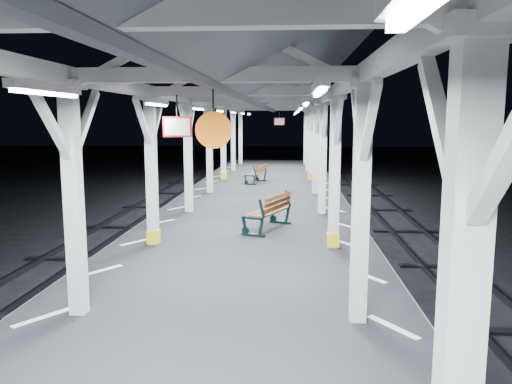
# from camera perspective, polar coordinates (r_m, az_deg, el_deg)

# --- Properties ---
(ground) EXTENTS (120.00, 120.00, 0.00)m
(ground) POSITION_cam_1_polar(r_m,az_deg,el_deg) (9.58, -2.73, -15.01)
(ground) COLOR black
(ground) RESTS_ON ground
(platform) EXTENTS (6.00, 50.00, 1.00)m
(platform) POSITION_cam_1_polar(r_m,az_deg,el_deg) (9.39, -2.75, -12.21)
(platform) COLOR black
(platform) RESTS_ON ground
(hazard_stripes_left) EXTENTS (1.00, 48.00, 0.01)m
(hazard_stripes_left) POSITION_cam_1_polar(r_m,az_deg,el_deg) (9.81, -17.30, -8.58)
(hazard_stripes_left) COLOR silver
(hazard_stripes_left) RESTS_ON platform
(hazard_stripes_right) EXTENTS (1.00, 48.00, 0.01)m
(hazard_stripes_right) POSITION_cam_1_polar(r_m,az_deg,el_deg) (9.28, 12.64, -9.38)
(hazard_stripes_right) COLOR silver
(hazard_stripes_right) RESTS_ON platform
(track_right) EXTENTS (2.20, 60.00, 0.16)m
(track_right) POSITION_cam_1_polar(r_m,az_deg,el_deg) (10.29, 27.07, -13.78)
(track_right) COLOR #2D2D33
(track_right) RESTS_ON ground
(canopy) EXTENTS (5.40, 49.00, 4.65)m
(canopy) POSITION_cam_1_polar(r_m,az_deg,el_deg) (8.81, -2.95, 13.34)
(canopy) COLOR silver
(canopy) RESTS_ON platform
(bench_mid) EXTENTS (1.22, 1.82, 0.93)m
(bench_mid) POSITION_cam_1_polar(r_m,az_deg,el_deg) (12.60, 1.73, -2.17)
(bench_mid) COLOR black
(bench_mid) RESTS_ON platform
(bench_far) EXTENTS (0.92, 1.59, 0.81)m
(bench_far) POSITION_cam_1_polar(r_m,az_deg,el_deg) (21.83, 0.19, 2.17)
(bench_far) COLOR black
(bench_far) RESTS_ON platform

